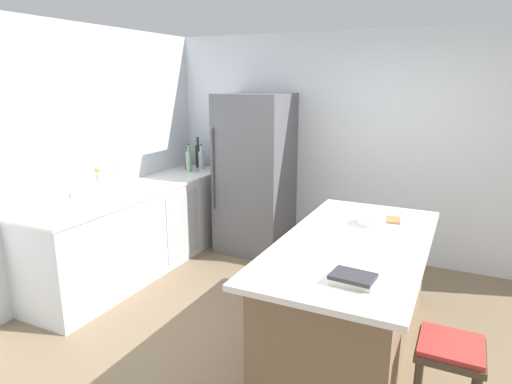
% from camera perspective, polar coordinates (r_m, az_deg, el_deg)
% --- Properties ---
extents(ground_plane, '(7.20, 7.20, 0.00)m').
position_cam_1_polar(ground_plane, '(3.69, 4.55, -19.76)').
color(ground_plane, '#7A664C').
extents(wall_rear, '(6.00, 0.10, 2.60)m').
position_cam_1_polar(wall_rear, '(5.28, 13.80, 5.58)').
color(wall_rear, silver).
rests_on(wall_rear, ground_plane).
extents(wall_left, '(0.10, 6.00, 2.60)m').
position_cam_1_polar(wall_left, '(4.60, -24.84, 3.44)').
color(wall_left, silver).
rests_on(wall_left, ground_plane).
extents(counter_run_left, '(0.68, 2.76, 0.94)m').
position_cam_1_polar(counter_run_left, '(5.04, -14.68, -4.62)').
color(counter_run_left, silver).
rests_on(counter_run_left, ground_plane).
extents(kitchen_island, '(1.02, 2.08, 0.92)m').
position_cam_1_polar(kitchen_island, '(3.51, 12.16, -13.15)').
color(kitchen_island, '#7A6047').
rests_on(kitchen_island, ground_plane).
extents(refrigerator, '(0.81, 0.77, 1.91)m').
position_cam_1_polar(refrigerator, '(5.33, -0.10, 2.32)').
color(refrigerator, '#56565B').
rests_on(refrigerator, ground_plane).
extents(bar_stool, '(0.36, 0.36, 0.64)m').
position_cam_1_polar(bar_stool, '(2.88, 23.69, -19.37)').
color(bar_stool, '#473828').
rests_on(bar_stool, ground_plane).
extents(sink_faucet, '(0.15, 0.05, 0.30)m').
position_cam_1_polar(sink_faucet, '(4.77, -17.14, 1.90)').
color(sink_faucet, silver).
rests_on(sink_faucet, counter_run_left).
extents(flower_vase, '(0.08, 0.08, 0.30)m').
position_cam_1_polar(flower_vase, '(4.55, -19.69, 0.39)').
color(flower_vase, silver).
rests_on(flower_vase, counter_run_left).
extents(wine_bottle, '(0.07, 0.07, 0.40)m').
position_cam_1_polar(wine_bottle, '(5.89, -7.49, 4.72)').
color(wine_bottle, '#19381E').
rests_on(wine_bottle, counter_run_left).
extents(soda_bottle, '(0.07, 0.07, 0.32)m').
position_cam_1_polar(soda_bottle, '(5.77, -7.08, 4.22)').
color(soda_bottle, silver).
rests_on(soda_bottle, counter_run_left).
extents(whiskey_bottle, '(0.08, 0.08, 0.29)m').
position_cam_1_polar(whiskey_bottle, '(5.77, -8.78, 3.97)').
color(whiskey_bottle, brown).
rests_on(whiskey_bottle, counter_run_left).
extents(gin_bottle, '(0.07, 0.07, 0.35)m').
position_cam_1_polar(gin_bottle, '(5.64, -8.69, 4.04)').
color(gin_bottle, '#8CB79E').
rests_on(gin_bottle, counter_run_left).
extents(cookbook_stack, '(0.26, 0.20, 0.06)m').
position_cam_1_polar(cookbook_stack, '(2.65, 12.40, -10.90)').
color(cookbook_stack, silver).
rests_on(cookbook_stack, kitchen_island).
extents(mixing_bowl, '(0.23, 0.23, 0.07)m').
position_cam_1_polar(mixing_bowl, '(3.72, 14.61, -3.52)').
color(mixing_bowl, silver).
rests_on(mixing_bowl, kitchen_island).
extents(cutting_board, '(0.36, 0.21, 0.02)m').
position_cam_1_polar(cutting_board, '(3.87, 15.65, -3.31)').
color(cutting_board, '#9E7042').
rests_on(cutting_board, kitchen_island).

